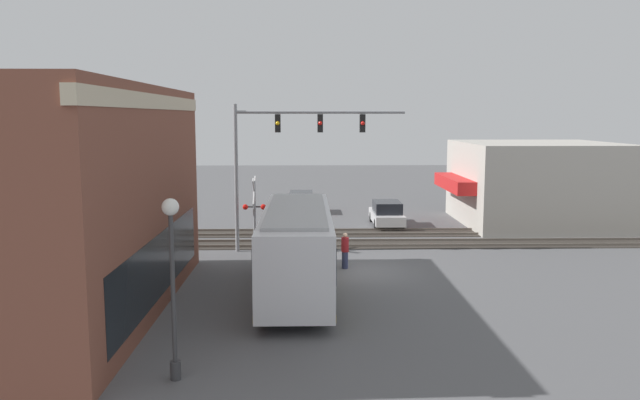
{
  "coord_description": "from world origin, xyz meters",
  "views": [
    {
      "loc": [
        -26.71,
        2.42,
        6.82
      ],
      "look_at": [
        4.31,
        1.74,
        2.63
      ],
      "focal_mm": 35.0,
      "sensor_mm": 36.0,
      "label": 1
    }
  ],
  "objects": [
    {
      "name": "rail_track_near",
      "position": [
        6.0,
        0.0,
        0.03
      ],
      "size": [
        2.6,
        60.0,
        0.15
      ],
      "color": "#332D28",
      "rests_on": "ground"
    },
    {
      "name": "ground_plane",
      "position": [
        0.0,
        0.0,
        0.0
      ],
      "size": [
        120.0,
        120.0,
        0.0
      ],
      "primitive_type": "plane",
      "color": "#565659"
    },
    {
      "name": "crossing_signal",
      "position": [
        4.28,
        5.04,
        2.3
      ],
      "size": [
        1.41,
        1.18,
        3.81
      ],
      "color": "gray",
      "rests_on": "ground"
    },
    {
      "name": "city_bus",
      "position": [
        -3.14,
        2.8,
        1.84
      ],
      "size": [
        10.31,
        2.59,
        3.34
      ],
      "color": "silver",
      "rests_on": "ground"
    },
    {
      "name": "brick_building",
      "position": [
        -5.28,
        12.15,
        3.93
      ],
      "size": [
        14.91,
        9.38,
        7.85
      ],
      "color": "brown",
      "rests_on": "ground"
    },
    {
      "name": "pedestrian_near_bus",
      "position": [
        0.71,
        0.7,
        0.82
      ],
      "size": [
        0.34,
        0.34,
        1.62
      ],
      "color": "#2D3351",
      "rests_on": "ground"
    },
    {
      "name": "traffic_signal_gantry",
      "position": [
        4.4,
        3.38,
        5.54
      ],
      "size": [
        0.42,
        8.51,
        7.41
      ],
      "color": "gray",
      "rests_on": "ground"
    },
    {
      "name": "shop_building",
      "position": [
        12.29,
        -12.08,
        2.59
      ],
      "size": [
        9.43,
        10.45,
        5.18
      ],
      "color": "#B2ADA3",
      "rests_on": "ground"
    },
    {
      "name": "streetlamp",
      "position": [
        -11.14,
        5.85,
        2.85
      ],
      "size": [
        0.44,
        0.44,
        4.77
      ],
      "color": "#38383A",
      "rests_on": "ground"
    },
    {
      "name": "parked_car_white",
      "position": [
        11.7,
        -2.6,
        0.71
      ],
      "size": [
        4.39,
        1.82,
        1.55
      ],
      "color": "silver",
      "rests_on": "ground"
    },
    {
      "name": "parked_car_red",
      "position": [
        17.3,
        2.8,
        0.69
      ],
      "size": [
        4.8,
        1.82,
        1.49
      ],
      "color": "#B21E19",
      "rests_on": "ground"
    },
    {
      "name": "rail_track_far",
      "position": [
        9.2,
        0.0,
        0.03
      ],
      "size": [
        2.6,
        60.0,
        0.15
      ],
      "color": "#332D28",
      "rests_on": "ground"
    }
  ]
}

